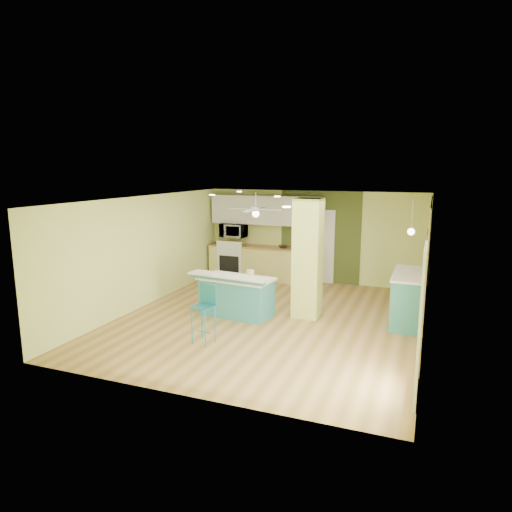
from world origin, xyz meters
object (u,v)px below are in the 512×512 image
Objects in this scene: peninsula at (236,295)px; bar_stool at (205,304)px; side_counter at (409,298)px; fruit_bowl at (283,247)px; canister at (250,274)px.

bar_stool is (0.10, -1.59, 0.27)m from peninsula.
side_counter is (3.47, 0.83, 0.08)m from peninsula.
peninsula is 1.70× the size of bar_stool.
fruit_bowl is 1.48× the size of canister.
side_counter is at bearing 13.44° from canister.
peninsula is 7.01× the size of fruit_bowl.
side_counter is at bearing 19.70° from peninsula.
peninsula is 3.23m from fruit_bowl.
bar_stool reaches higher than canister.
fruit_bowl is at bearing 96.01° from peninsula.
bar_stool reaches higher than peninsula.
canister reaches higher than peninsula.
bar_stool is at bearing -144.25° from side_counter.
peninsula is 10.34× the size of canister.
peninsula is at bearing -166.46° from side_counter.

